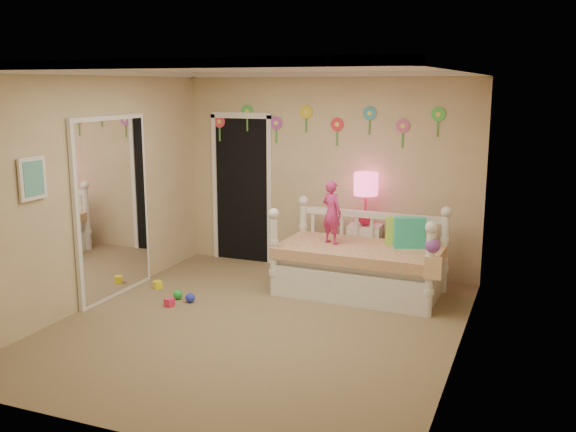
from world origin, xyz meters
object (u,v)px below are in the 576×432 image
at_px(daybed, 360,251).
at_px(nightstand, 364,251).
at_px(table_lamp, 366,191).
at_px(child, 332,212).

height_order(daybed, nightstand, daybed).
relative_size(nightstand, table_lamp, 1.02).
xyz_separation_m(nightstand, table_lamp, (0.00, 0.00, 0.79)).
xyz_separation_m(child, nightstand, (0.23, 0.66, -0.61)).
bearing_deg(child, nightstand, -84.63).
bearing_deg(nightstand, daybed, -83.85).
distance_m(daybed, table_lamp, 0.91).
distance_m(child, nightstand, 0.93).
bearing_deg(table_lamp, nightstand, 0.00).
bearing_deg(child, table_lamp, -84.63).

